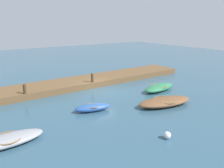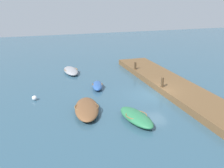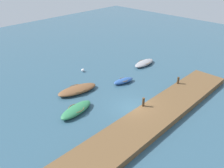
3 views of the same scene
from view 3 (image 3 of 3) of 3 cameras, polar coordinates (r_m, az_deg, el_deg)
The scene contains 9 objects.
ground_plane at distance 25.02m, azimuth 5.04°, elevation -5.82°, with size 84.00×84.00×0.00m, color #33566B.
dock_platform at distance 23.57m, azimuth 10.15°, elevation -7.68°, with size 24.50×3.78×0.62m, color brown.
dinghy_blue at distance 29.66m, azimuth 2.76°, elevation 0.78°, with size 2.94×1.64×0.59m.
rowboat_green at distance 24.36m, azimuth -8.61°, elevation -6.12°, with size 4.23×2.12×0.67m.
motorboat_brown at distance 27.89m, azimuth -8.34°, elevation -1.34°, with size 5.07×2.78×0.66m.
rowboat_grey at distance 35.08m, azimuth 7.76°, elevation 5.03°, with size 3.94×1.64×0.56m.
mooring_post_west at distance 24.11m, azimuth 7.56°, elevation -4.31°, with size 0.26×0.26×0.94m, color #47331E.
mooring_post_mid_west at distance 29.22m, azimuth 15.64°, elevation 0.85°, with size 0.26×0.26×0.83m, color #47331E.
marker_buoy at distance 32.86m, azimuth -7.03°, elevation 3.30°, with size 0.44×0.44×0.44m, color silver.
Camera 3 is at (-16.33, -12.81, 13.98)m, focal length 37.97 mm.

